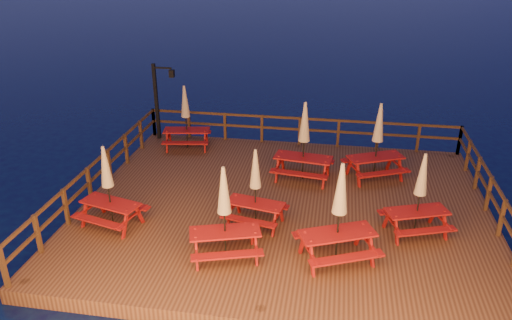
% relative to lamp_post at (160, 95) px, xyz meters
% --- Properties ---
extents(ground, '(500.00, 500.00, 0.00)m').
position_rel_lamp_post_xyz_m(ground, '(5.39, -4.55, -2.20)').
color(ground, '#050632').
rests_on(ground, ground).
extents(deck, '(12.00, 10.00, 0.40)m').
position_rel_lamp_post_xyz_m(deck, '(5.39, -4.55, -2.00)').
color(deck, '#442516').
rests_on(deck, ground).
extents(deck_piles, '(11.44, 9.44, 1.40)m').
position_rel_lamp_post_xyz_m(deck_piles, '(5.39, -4.55, -2.50)').
color(deck_piles, '#321B10').
rests_on(deck_piles, ground).
extents(railing, '(11.80, 9.75, 1.10)m').
position_rel_lamp_post_xyz_m(railing, '(5.39, -2.77, -1.03)').
color(railing, '#321B10').
rests_on(railing, deck).
extents(lamp_post, '(0.85, 0.18, 3.00)m').
position_rel_lamp_post_xyz_m(lamp_post, '(0.00, 0.00, 0.00)').
color(lamp_post, black).
rests_on(lamp_post, deck).
extents(picnic_table_0, '(2.09, 1.88, 2.49)m').
position_rel_lamp_post_xyz_m(picnic_table_0, '(4.22, -7.40, -0.50)').
color(picnic_table_0, maroon).
rests_on(picnic_table_0, deck).
extents(picnic_table_1, '(2.05, 1.76, 2.66)m').
position_rel_lamp_post_xyz_m(picnic_table_1, '(5.76, -2.70, -0.41)').
color(picnic_table_1, maroon).
rests_on(picnic_table_1, deck).
extents(picnic_table_2, '(2.01, 1.83, 2.36)m').
position_rel_lamp_post_xyz_m(picnic_table_2, '(9.02, -5.51, -0.57)').
color(picnic_table_2, maroon).
rests_on(picnic_table_2, deck).
extents(picnic_table_3, '(1.90, 1.65, 2.43)m').
position_rel_lamp_post_xyz_m(picnic_table_3, '(1.23, -0.76, -0.53)').
color(picnic_table_3, maroon).
rests_on(picnic_table_3, deck).
extents(picnic_table_4, '(2.27, 2.11, 2.59)m').
position_rel_lamp_post_xyz_m(picnic_table_4, '(8.10, -2.22, -0.45)').
color(picnic_table_4, maroon).
rests_on(picnic_table_4, deck).
extents(picnic_table_5, '(2.30, 2.13, 2.64)m').
position_rel_lamp_post_xyz_m(picnic_table_5, '(6.95, -7.07, -0.43)').
color(picnic_table_5, maroon).
rests_on(picnic_table_5, deck).
extents(picnic_table_6, '(1.96, 1.75, 2.38)m').
position_rel_lamp_post_xyz_m(picnic_table_6, '(0.78, -6.45, -0.56)').
color(picnic_table_6, maroon).
rests_on(picnic_table_6, deck).
extents(picnic_table_7, '(1.81, 1.59, 2.27)m').
position_rel_lamp_post_xyz_m(picnic_table_7, '(4.70, -5.74, -0.62)').
color(picnic_table_7, maroon).
rests_on(picnic_table_7, deck).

